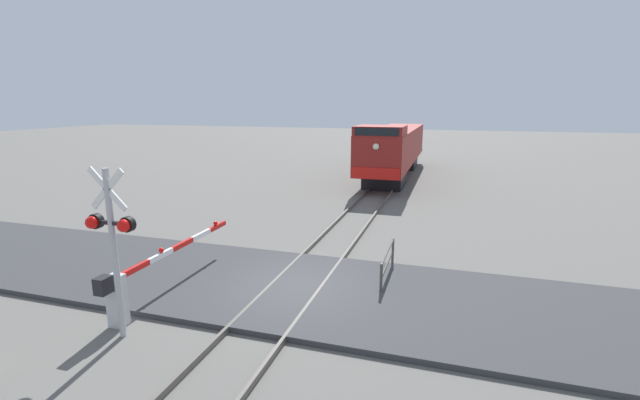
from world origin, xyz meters
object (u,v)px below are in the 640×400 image
Objects in this scene: locomotive at (394,148)px; crossing_signal at (112,235)px; guard_railing at (388,260)px; crossing_gate at (136,281)px.

crossing_signal is (-2.93, -24.18, 0.36)m from locomotive.
locomotive is at bearing 97.14° from guard_railing.
guard_railing is (5.77, 3.98, -0.25)m from crossing_gate.
crossing_gate is (-0.44, 1.07, -1.56)m from crossing_signal.
crossing_signal is at bearing -96.91° from locomotive.
locomotive reaches higher than crossing_gate.
guard_railing is (2.40, -19.13, -1.46)m from locomotive.
crossing_gate reaches higher than guard_railing.
crossing_signal reaches higher than guard_railing.
locomotive is 4.11× the size of crossing_signal.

